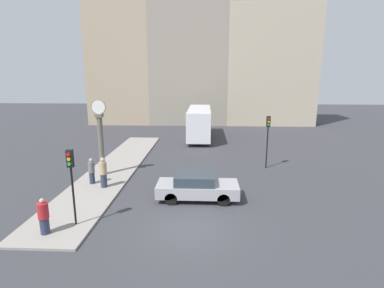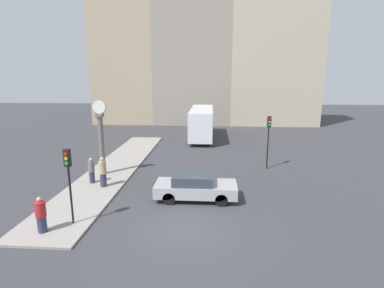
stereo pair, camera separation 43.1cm
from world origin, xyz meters
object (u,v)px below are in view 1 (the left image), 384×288
bus_distant (199,122)px  traffic_light_far (268,131)px  street_clock (101,139)px  pedestrian_grey_jacket (92,171)px  pedestrian_tan_coat (103,173)px  sedan_car (197,186)px  pedestrian_red_top (44,217)px  traffic_light_near (71,172)px

bus_distant → traffic_light_far: bearing=-64.1°
street_clock → pedestrian_grey_jacket: size_ratio=3.13×
bus_distant → pedestrian_tan_coat: 15.97m
sedan_car → pedestrian_tan_coat: bearing=167.0°
bus_distant → pedestrian_red_top: bus_distant is taller
bus_distant → traffic_light_near: bearing=-104.5°
sedan_car → traffic_light_far: 7.86m
traffic_light_near → pedestrian_tan_coat: (-0.27, 4.58, -1.57)m
bus_distant → pedestrian_grey_jacket: 15.79m
street_clock → pedestrian_tan_coat: size_ratio=2.76×
sedan_car → pedestrian_red_top: pedestrian_red_top is taller
sedan_car → street_clock: (-6.41, 3.59, 1.81)m
bus_distant → pedestrian_red_top: size_ratio=5.69×
traffic_light_near → pedestrian_red_top: size_ratio=2.18×
traffic_light_near → pedestrian_red_top: bearing=-138.4°
sedan_car → bus_distant: (-0.22, 16.31, 1.08)m
bus_distant → traffic_light_near: size_ratio=2.61×
traffic_light_near → pedestrian_tan_coat: size_ratio=1.89×
traffic_light_near → traffic_light_far: 13.66m
pedestrian_grey_jacket → pedestrian_tan_coat: bearing=-31.5°
traffic_light_far → pedestrian_tan_coat: (-10.41, -4.56, -1.73)m
pedestrian_red_top → bus_distant: bearing=73.6°
pedestrian_tan_coat → sedan_car: bearing=-13.0°
pedestrian_tan_coat → pedestrian_red_top: pedestrian_tan_coat is taller
traffic_light_near → pedestrian_grey_jacket: (-1.19, 5.15, -1.68)m
bus_distant → sedan_car: bearing=-89.2°
street_clock → pedestrian_grey_jacket: (-0.07, -1.75, -1.64)m
pedestrian_grey_jacket → traffic_light_near: bearing=-77.0°
traffic_light_near → pedestrian_red_top: traffic_light_near is taller
traffic_light_near → street_clock: (-1.12, 6.90, -0.04)m
street_clock → pedestrian_red_top: size_ratio=3.18×
pedestrian_red_top → sedan_car: bearing=33.6°
bus_distant → traffic_light_far: size_ratio=2.34×
traffic_light_far → street_clock: 11.49m
bus_distant → street_clock: size_ratio=1.79×
traffic_light_far → pedestrian_red_top: 15.03m
pedestrian_tan_coat → street_clock: bearing=110.3°
bus_distant → pedestrian_red_top: (-6.00, -20.45, -0.93)m
sedan_car → traffic_light_far: bearing=50.2°
sedan_car → traffic_light_far: traffic_light_far is taller
traffic_light_near → sedan_car: bearing=32.0°
traffic_light_far → pedestrian_red_top: bearing=-138.0°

